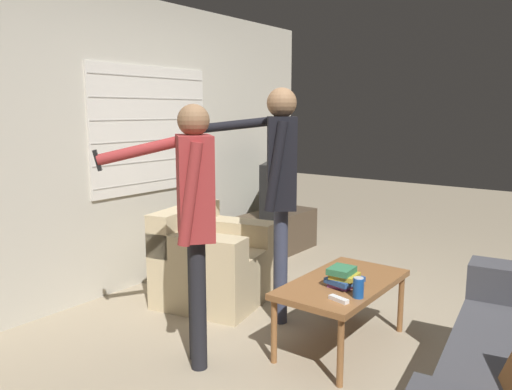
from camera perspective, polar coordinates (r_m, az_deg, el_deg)
ground_plane at (r=3.53m, az=7.96°, el=-17.04°), size 16.00×16.00×0.00m
wall_back at (r=4.51m, az=-14.75°, el=5.53°), size 5.20×0.08×2.55m
armchair_beige at (r=4.23m, az=-5.06°, el=-7.61°), size 0.99×0.95×0.77m
coffee_table at (r=3.43m, az=9.86°, el=-10.38°), size 1.00×0.55×0.46m
tv_stand at (r=5.61m, az=2.17°, el=-4.33°), size 1.06×0.47×0.45m
tv at (r=5.51m, az=2.18°, el=0.85°), size 0.77×0.50×0.57m
person_left_standing at (r=3.01m, az=-7.22°, el=-1.22°), size 0.53×0.76×1.62m
person_right_standing at (r=3.66m, az=2.68°, el=2.29°), size 0.50×0.86×1.74m
book_stack at (r=3.29m, az=9.97°, el=-9.23°), size 0.24×0.21×0.13m
soda_can at (r=3.12m, az=11.62°, el=-10.34°), size 0.07×0.07×0.13m
spare_remote at (r=3.07m, az=9.43°, el=-11.67°), size 0.07×0.14×0.02m
floor_fan at (r=4.87m, az=-3.26°, el=-6.88°), size 0.32×0.20×0.41m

